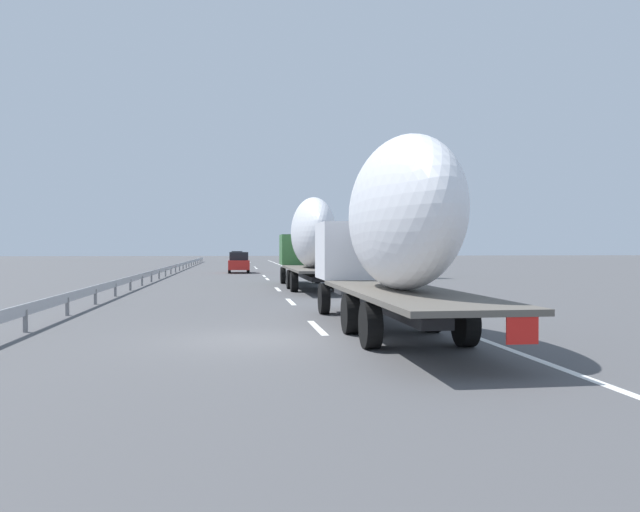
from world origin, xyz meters
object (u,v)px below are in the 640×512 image
(car_red_compact, at_px, (239,262))
(car_blue_sedan, at_px, (237,257))
(road_sign, at_px, (313,250))
(truck_trailing, at_px, (391,228))
(truck_lead, at_px, (310,239))

(car_red_compact, distance_m, car_blue_sedan, 38.46)
(car_blue_sedan, bearing_deg, road_sign, -169.41)
(road_sign, bearing_deg, car_blue_sedan, 10.59)
(car_red_compact, relative_size, car_blue_sedan, 0.87)
(car_blue_sedan, relative_size, road_sign, 1.62)
(truck_trailing, bearing_deg, truck_lead, 0.00)
(car_blue_sedan, bearing_deg, truck_lead, -176.36)
(truck_lead, xyz_separation_m, truck_trailing, (-17.74, -0.00, 0.01))
(truck_trailing, xyz_separation_m, road_sign, (41.51, -3.10, -0.72))
(truck_lead, bearing_deg, truck_trailing, -180.00)
(truck_trailing, height_order, car_red_compact, truck_trailing)
(truck_trailing, bearing_deg, car_blue_sedan, 2.82)
(car_red_compact, xyz_separation_m, road_sign, (1.05, -6.90, 1.08))
(truck_trailing, relative_size, car_blue_sedan, 2.83)
(truck_trailing, bearing_deg, car_red_compact, 5.36)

